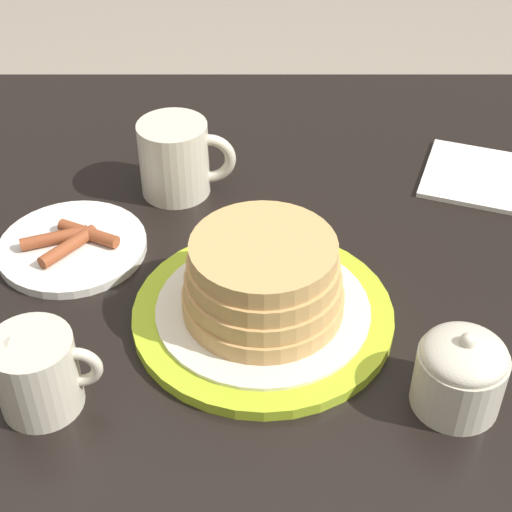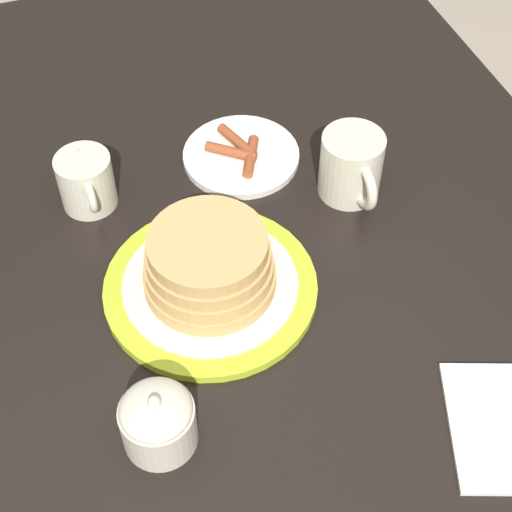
% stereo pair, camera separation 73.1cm
% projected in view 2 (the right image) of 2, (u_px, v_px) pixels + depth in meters
% --- Properties ---
extents(dining_table, '(1.44, 0.96, 0.77)m').
position_uv_depth(dining_table, '(255.00, 344.00, 1.02)').
color(dining_table, black).
rests_on(dining_table, ground_plane).
extents(pancake_plate, '(0.25, 0.25, 0.09)m').
position_uv_depth(pancake_plate, '(209.00, 272.00, 0.91)').
color(pancake_plate, '#AAC628').
rests_on(pancake_plate, dining_table).
extents(side_plate_bacon, '(0.16, 0.16, 0.02)m').
position_uv_depth(side_plate_bacon, '(241.00, 155.00, 1.08)').
color(side_plate_bacon, silver).
rests_on(side_plate_bacon, dining_table).
extents(coffee_mug, '(0.11, 0.08, 0.09)m').
position_uv_depth(coffee_mug, '(352.00, 166.00, 1.01)').
color(coffee_mug, beige).
rests_on(coffee_mug, dining_table).
extents(creamer_pitcher, '(0.11, 0.07, 0.08)m').
position_uv_depth(creamer_pitcher, '(86.00, 180.00, 1.00)').
color(creamer_pitcher, beige).
rests_on(creamer_pitcher, dining_table).
extents(sugar_bowl, '(0.08, 0.08, 0.08)m').
position_uv_depth(sugar_bowl, '(158.00, 420.00, 0.78)').
color(sugar_bowl, beige).
rests_on(sugar_bowl, dining_table).
extents(napkin, '(0.18, 0.17, 0.01)m').
position_uv_depth(napkin, '(512.00, 426.00, 0.82)').
color(napkin, silver).
rests_on(napkin, dining_table).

